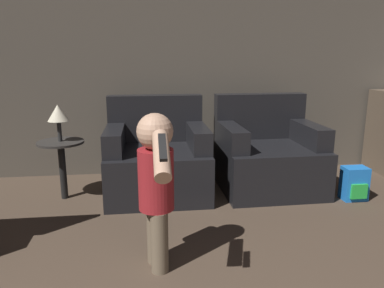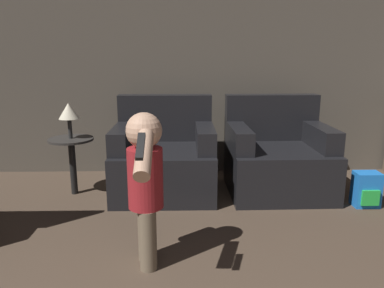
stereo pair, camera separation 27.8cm
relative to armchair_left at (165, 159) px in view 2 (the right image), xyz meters
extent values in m
cube|color=#51493F|center=(0.34, 0.65, 0.99)|extent=(8.40, 0.05, 2.60)
cube|color=black|center=(0.00, -0.05, -0.10)|extent=(0.91, 0.85, 0.43)
cube|color=black|center=(0.00, 0.29, 0.34)|extent=(0.91, 0.16, 0.45)
cube|color=black|center=(-0.37, -0.05, 0.22)|extent=(0.16, 0.69, 0.20)
cube|color=black|center=(0.37, -0.05, 0.22)|extent=(0.16, 0.69, 0.20)
cube|color=black|center=(1.06, -0.05, -0.10)|extent=(0.92, 0.86, 0.43)
cube|color=black|center=(1.05, 0.29, 0.34)|extent=(0.91, 0.18, 0.45)
cube|color=black|center=(0.68, -0.06, 0.22)|extent=(0.17, 0.69, 0.20)
cube|color=black|center=(1.43, -0.04, 0.22)|extent=(0.17, 0.69, 0.20)
cylinder|color=brown|center=(-0.04, -1.33, -0.12)|extent=(0.10, 0.10, 0.38)
cylinder|color=brown|center=(-0.06, -1.22, -0.12)|extent=(0.10, 0.10, 0.38)
cylinder|color=maroon|center=(-0.05, -1.28, 0.25)|extent=(0.21, 0.21, 0.36)
sphere|color=tan|center=(-0.05, -1.28, 0.53)|extent=(0.21, 0.21, 0.21)
cylinder|color=tan|center=(-0.07, -1.15, 0.23)|extent=(0.09, 0.09, 0.30)
cylinder|color=tan|center=(-0.02, -1.54, 0.46)|extent=(0.09, 0.30, 0.23)
cube|color=black|center=(-0.02, -1.67, 0.53)|extent=(0.04, 0.16, 0.10)
cube|color=blue|center=(1.73, -0.40, -0.16)|extent=(0.21, 0.15, 0.30)
cube|color=green|center=(1.73, -0.49, -0.21)|extent=(0.15, 0.02, 0.13)
cylinder|color=black|center=(-0.84, -0.05, -0.06)|extent=(0.06, 0.06, 0.51)
cylinder|color=#2D2B28|center=(-0.84, -0.05, 0.20)|extent=(0.40, 0.40, 0.02)
cylinder|color=#262626|center=(-0.84, -0.05, 0.30)|extent=(0.04, 0.04, 0.18)
cone|color=beige|center=(-0.84, -0.05, 0.46)|extent=(0.18, 0.18, 0.14)
camera|label=1|loc=(-0.10, -3.34, 0.95)|focal=35.00mm
camera|label=2|loc=(0.18, -3.37, 0.95)|focal=35.00mm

